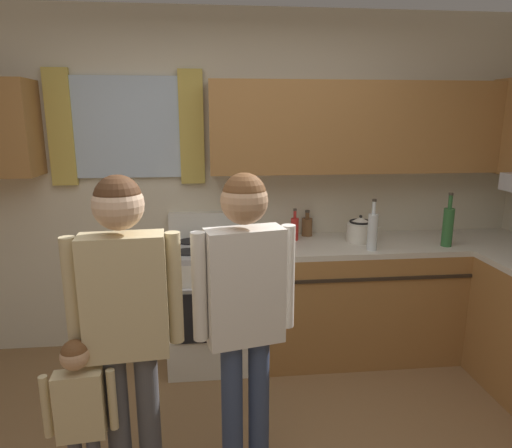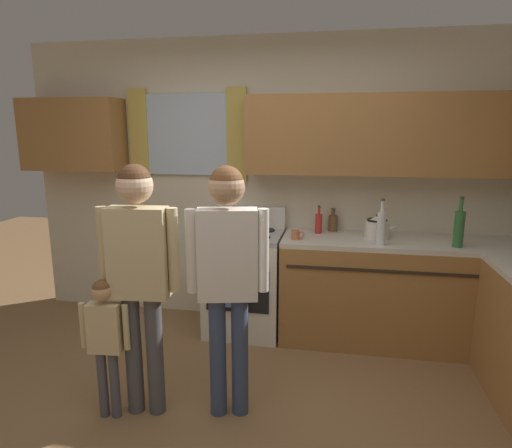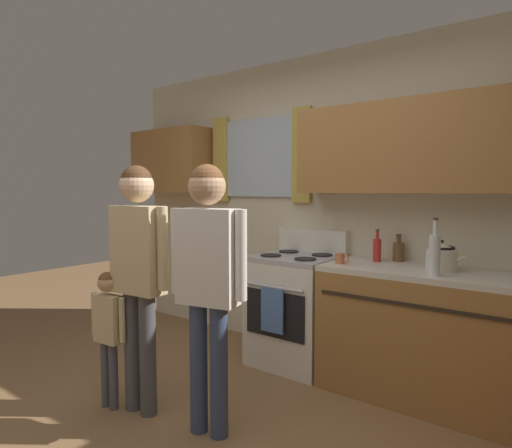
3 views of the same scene
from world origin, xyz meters
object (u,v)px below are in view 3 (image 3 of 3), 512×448
at_px(bottle_tall_clear, 434,254).
at_px(adult_in_plaid, 208,267).
at_px(bottle_squat_brown, 398,251).
at_px(adult_holding_child, 138,259).
at_px(bottle_sauce_red, 377,249).
at_px(stove_oven, 296,307).
at_px(small_child, 108,323).
at_px(cup_terracotta, 340,259).
at_px(stovetop_kettle, 442,256).

bearing_deg(bottle_tall_clear, adult_in_plaid, -134.21).
bearing_deg(bottle_squat_brown, adult_holding_child, -126.71).
relative_size(bottle_sauce_red, bottle_tall_clear, 0.67).
height_order(stove_oven, bottle_tall_clear, bottle_tall_clear).
xyz_separation_m(adult_holding_child, small_child, (-0.20, -0.09, -0.43)).
bearing_deg(cup_terracotta, stovetop_kettle, 14.25).
relative_size(stove_oven, small_child, 1.21).
bearing_deg(adult_in_plaid, adult_holding_child, -171.61).
height_order(bottle_sauce_red, bottle_tall_clear, bottle_tall_clear).
bearing_deg(small_child, stovetop_kettle, 39.47).
height_order(stovetop_kettle, small_child, stovetop_kettle).
distance_m(bottle_sauce_red, adult_holding_child, 1.74).
bearing_deg(bottle_tall_clear, small_child, -145.51).
bearing_deg(adult_holding_child, bottle_squat_brown, 53.29).
distance_m(bottle_sauce_red, bottle_tall_clear, 0.59).
bearing_deg(bottle_sauce_red, small_child, -129.13).
height_order(stove_oven, stovetop_kettle, stovetop_kettle).
xyz_separation_m(bottle_sauce_red, adult_holding_child, (-1.02, -1.41, 0.01)).
bearing_deg(stove_oven, bottle_squat_brown, 16.91).
bearing_deg(stovetop_kettle, small_child, -140.53).
xyz_separation_m(bottle_tall_clear, stovetop_kettle, (-0.01, 0.23, -0.05)).
distance_m(adult_holding_child, small_child, 0.49).
distance_m(bottle_squat_brown, adult_in_plaid, 1.57).
distance_m(stove_oven, adult_in_plaid, 1.34).
height_order(bottle_tall_clear, small_child, bottle_tall_clear).
bearing_deg(stove_oven, cup_terracotta, -17.91).
bearing_deg(bottle_sauce_red, adult_in_plaid, -110.09).
bearing_deg(stove_oven, stovetop_kettle, 0.87).
xyz_separation_m(bottle_tall_clear, adult_in_plaid, (-0.98, -1.01, -0.04)).
bearing_deg(small_child, adult_in_plaid, 13.03).
bearing_deg(cup_terracotta, bottle_sauce_red, 56.78).
relative_size(bottle_sauce_red, adult_holding_child, 0.15).
bearing_deg(adult_holding_child, stovetop_kettle, 41.17).
height_order(stove_oven, bottle_squat_brown, bottle_squat_brown).
distance_m(stove_oven, bottle_squat_brown, 0.94).
bearing_deg(stovetop_kettle, cup_terracotta, -165.75).
bearing_deg(adult_holding_child, bottle_sauce_red, 54.20).
relative_size(bottle_squat_brown, cup_terracotta, 1.88).
distance_m(stove_oven, cup_terracotta, 0.68).
distance_m(stove_oven, stovetop_kettle, 1.24).
relative_size(bottle_tall_clear, adult_in_plaid, 0.23).
distance_m(bottle_sauce_red, stovetop_kettle, 0.49).
xyz_separation_m(bottle_squat_brown, stovetop_kettle, (0.36, -0.21, 0.02)).
xyz_separation_m(stove_oven, adult_holding_child, (-0.38, -1.30, 0.53)).
relative_size(bottle_squat_brown, bottle_tall_clear, 0.56).
relative_size(stove_oven, bottle_tall_clear, 3.00).
xyz_separation_m(bottle_squat_brown, adult_in_plaid, (-0.61, -1.45, 0.02)).
relative_size(bottle_tall_clear, small_child, 0.40).
height_order(cup_terracotta, small_child, cup_terracotta).
bearing_deg(adult_holding_child, stove_oven, 73.65).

